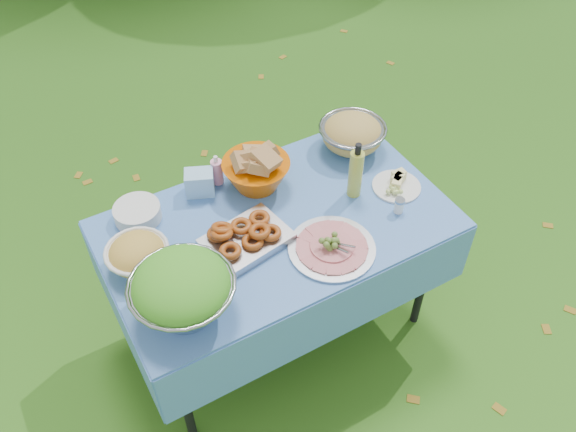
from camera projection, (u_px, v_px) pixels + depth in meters
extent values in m
plane|color=black|center=(279.00, 324.00, 3.13)|extent=(80.00, 80.00, 0.00)
cube|color=#80D0F7|center=(278.00, 278.00, 2.86)|extent=(1.46, 0.86, 0.76)
cylinder|color=silver|center=(137.00, 213.00, 2.58)|extent=(0.26, 0.26, 0.07)
cube|color=#93C9EF|center=(200.00, 183.00, 2.68)|extent=(0.15, 0.13, 0.11)
cylinder|color=#FB9FC7|center=(217.00, 169.00, 2.71)|extent=(0.07, 0.07, 0.15)
cube|color=#B2B2B7|center=(246.00, 237.00, 2.48)|extent=(0.38, 0.29, 0.08)
cylinder|color=silver|center=(332.00, 243.00, 2.45)|extent=(0.44, 0.44, 0.08)
cylinder|color=#AEB73C|center=(356.00, 170.00, 2.61)|extent=(0.08, 0.08, 0.28)
cylinder|color=silver|center=(397.00, 182.00, 2.72)|extent=(0.26, 0.26, 0.06)
cylinder|color=white|center=(399.00, 206.00, 2.61)|extent=(0.05, 0.05, 0.07)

